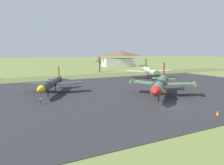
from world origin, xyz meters
The scene contains 11 objects.
ground_plane centered at (0.00, 0.00, 0.00)m, with size 600.00×600.00×0.00m, color olive.
asphalt_apron centered at (0.00, 13.35, 0.03)m, with size 78.59×44.50×0.05m, color #28282B.
grass_verge_strip centered at (0.00, 41.60, 0.03)m, with size 138.59×12.00×0.06m, color #5A6333.
jet_fighter_front_left centered at (16.04, 25.97, 2.43)m, with size 13.32×17.00×5.66m.
info_placard_front_left centered at (12.81, 18.30, 0.58)m, with size 0.59×0.32×0.91m.
jet_fighter_front_right centered at (2.50, 5.32, 2.49)m, with size 13.91×13.98×5.75m.
jet_fighter_rear_center centered at (-13.98, 16.79, 2.04)m, with size 10.55×14.00×4.88m.
info_placard_rear_center centered at (-16.92, 9.45, 0.65)m, with size 0.58×0.37×1.02m.
bare_tree_right_of_center centered at (11.24, 52.16, 3.35)m, with size 3.13×2.66×6.04m.
visitor_building centered at (35.36, 79.38, 4.26)m, with size 20.92×13.41×8.59m.
traffic_cone centered at (2.14, -6.13, 0.31)m, with size 0.44×0.44×0.62m, color orange.
Camera 1 is at (-21.21, -22.82, 7.92)m, focal length 33.55 mm.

